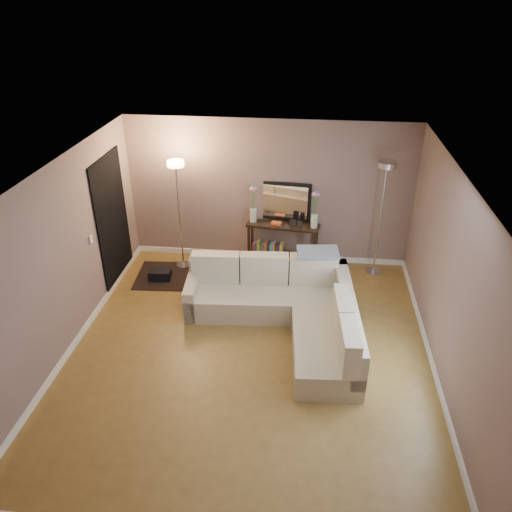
# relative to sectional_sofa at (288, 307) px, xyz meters

# --- Properties ---
(floor) EXTENTS (5.00, 5.50, 0.01)m
(floor) POSITION_rel_sectional_sofa_xyz_m (-0.49, -0.70, -0.33)
(floor) COLOR olive
(floor) RESTS_ON ground
(ceiling) EXTENTS (5.00, 5.50, 0.01)m
(ceiling) POSITION_rel_sectional_sofa_xyz_m (-0.49, -0.70, 2.28)
(ceiling) COLOR white
(ceiling) RESTS_ON ground
(wall_back) EXTENTS (5.00, 0.02, 2.60)m
(wall_back) POSITION_rel_sectional_sofa_xyz_m (-0.49, 2.06, 0.98)
(wall_back) COLOR #7F6761
(wall_back) RESTS_ON ground
(wall_front) EXTENTS (5.00, 0.02, 2.60)m
(wall_front) POSITION_rel_sectional_sofa_xyz_m (-0.49, -3.46, 0.98)
(wall_front) COLOR #7F6761
(wall_front) RESTS_ON ground
(wall_left) EXTENTS (0.02, 5.50, 2.60)m
(wall_left) POSITION_rel_sectional_sofa_xyz_m (-3.00, -0.70, 0.98)
(wall_left) COLOR #7F6761
(wall_left) RESTS_ON ground
(wall_right) EXTENTS (0.02, 5.50, 2.60)m
(wall_right) POSITION_rel_sectional_sofa_xyz_m (2.02, -0.70, 0.98)
(wall_right) COLOR #7F6761
(wall_right) RESTS_ON ground
(baseboard_back) EXTENTS (5.00, 0.03, 0.10)m
(baseboard_back) POSITION_rel_sectional_sofa_xyz_m (-0.49, 2.04, -0.27)
(baseboard_back) COLOR white
(baseboard_back) RESTS_ON ground
(baseboard_left) EXTENTS (0.03, 5.50, 0.10)m
(baseboard_left) POSITION_rel_sectional_sofa_xyz_m (-2.98, -0.70, -0.27)
(baseboard_left) COLOR white
(baseboard_left) RESTS_ON ground
(baseboard_right) EXTENTS (0.03, 5.50, 0.10)m
(baseboard_right) POSITION_rel_sectional_sofa_xyz_m (1.99, -0.70, -0.27)
(baseboard_right) COLOR white
(baseboard_right) RESTS_ON ground
(doorway) EXTENTS (0.02, 1.20, 2.20)m
(doorway) POSITION_rel_sectional_sofa_xyz_m (-2.97, 1.00, 0.78)
(doorway) COLOR black
(doorway) RESTS_ON ground
(switch_plate) EXTENTS (0.02, 0.08, 0.12)m
(switch_plate) POSITION_rel_sectional_sofa_xyz_m (-2.97, 0.15, 0.88)
(switch_plate) COLOR white
(switch_plate) RESTS_ON ground
(sectional_sofa) EXTENTS (2.66, 2.44, 0.88)m
(sectional_sofa) POSITION_rel_sectional_sofa_xyz_m (0.00, 0.00, 0.00)
(sectional_sofa) COLOR beige
(sectional_sofa) RESTS_ON floor
(throw_blanket) EXTENTS (0.67, 0.44, 0.08)m
(throw_blanket) POSITION_rel_sectional_sofa_xyz_m (0.40, 0.64, 0.60)
(throw_blanket) COLOR gray
(throw_blanket) RESTS_ON sectional_sofa
(console_table) EXTENTS (1.32, 0.48, 0.79)m
(console_table) POSITION_rel_sectional_sofa_xyz_m (-0.29, 1.87, 0.12)
(console_table) COLOR black
(console_table) RESTS_ON floor
(leaning_mirror) EXTENTS (0.91, 0.14, 0.71)m
(leaning_mirror) POSITION_rel_sectional_sofa_xyz_m (-0.20, 2.03, 0.84)
(leaning_mirror) COLOR black
(leaning_mirror) RESTS_ON console_table
(table_decor) EXTENTS (0.55, 0.15, 0.13)m
(table_decor) POSITION_rel_sectional_sofa_xyz_m (-0.22, 1.83, 0.50)
(table_decor) COLOR #E65628
(table_decor) RESTS_ON console_table
(flower_vase_left) EXTENTS (0.15, 0.13, 0.68)m
(flower_vase_left) POSITION_rel_sectional_sofa_xyz_m (-0.75, 1.92, 0.76)
(flower_vase_left) COLOR silver
(flower_vase_left) RESTS_ON console_table
(flower_vase_right) EXTENTS (0.15, 0.13, 0.68)m
(flower_vase_right) POSITION_rel_sectional_sofa_xyz_m (0.33, 1.80, 0.76)
(flower_vase_right) COLOR silver
(flower_vase_right) RESTS_ON console_table
(floor_lamp_lit) EXTENTS (0.30, 0.30, 1.98)m
(floor_lamp_lit) POSITION_rel_sectional_sofa_xyz_m (-2.00, 1.56, 1.08)
(floor_lamp_lit) COLOR silver
(floor_lamp_lit) RESTS_ON floor
(floor_lamp_unlit) EXTENTS (0.29, 0.29, 2.04)m
(floor_lamp_unlit) POSITION_rel_sectional_sofa_xyz_m (1.43, 1.72, 1.12)
(floor_lamp_unlit) COLOR silver
(floor_lamp_unlit) RESTS_ON floor
(charcoal_rug) EXTENTS (1.36, 1.06, 0.02)m
(charcoal_rug) POSITION_rel_sectional_sofa_xyz_m (-2.08, 1.18, -0.32)
(charcoal_rug) COLOR black
(charcoal_rug) RESTS_ON floor
(black_bag) EXTENTS (0.38, 0.28, 0.24)m
(black_bag) POSITION_rel_sectional_sofa_xyz_m (-2.29, 1.07, -0.26)
(black_bag) COLOR black
(black_bag) RESTS_ON charcoal_rug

